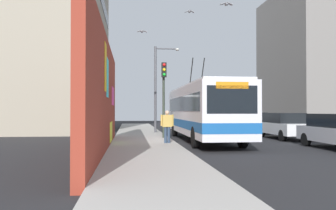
{
  "coord_description": "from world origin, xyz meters",
  "views": [
    {
      "loc": [
        -18.31,
        2.3,
        1.73
      ],
      "look_at": [
        1.69,
        0.11,
        2.04
      ],
      "focal_mm": 37.56,
      "sensor_mm": 36.0,
      "label": 1
    }
  ],
  "objects_px": {
    "city_bus": "(202,110)",
    "street_lamp": "(158,83)",
    "parked_car_white": "(283,125)",
    "pedestrian_at_curb": "(167,124)",
    "traffic_light": "(164,87)",
    "parked_car_champagne": "(252,122)"
  },
  "relations": [
    {
      "from": "parked_car_white",
      "to": "traffic_light",
      "type": "bearing_deg",
      "value": 92.97
    },
    {
      "from": "parked_car_white",
      "to": "traffic_light",
      "type": "xyz_separation_m",
      "value": [
        -0.38,
        7.35,
        2.23
      ]
    },
    {
      "from": "street_lamp",
      "to": "traffic_light",
      "type": "bearing_deg",
      "value": 178.74
    },
    {
      "from": "traffic_light",
      "to": "street_lamp",
      "type": "relative_size",
      "value": 0.7
    },
    {
      "from": "parked_car_white",
      "to": "parked_car_champagne",
      "type": "distance_m",
      "value": 5.63
    },
    {
      "from": "city_bus",
      "to": "street_lamp",
      "type": "relative_size",
      "value": 1.87
    },
    {
      "from": "city_bus",
      "to": "pedestrian_at_curb",
      "type": "xyz_separation_m",
      "value": [
        -2.55,
        2.29,
        -0.67
      ]
    },
    {
      "from": "pedestrian_at_curb",
      "to": "traffic_light",
      "type": "distance_m",
      "value": 3.69
    },
    {
      "from": "city_bus",
      "to": "parked_car_white",
      "type": "bearing_deg",
      "value": -80.01
    },
    {
      "from": "traffic_light",
      "to": "street_lamp",
      "type": "height_order",
      "value": "street_lamp"
    },
    {
      "from": "parked_car_champagne",
      "to": "street_lamp",
      "type": "xyz_separation_m",
      "value": [
        -0.73,
        7.23,
        2.92
      ]
    },
    {
      "from": "city_bus",
      "to": "street_lamp",
      "type": "bearing_deg",
      "value": 19.29
    },
    {
      "from": "city_bus",
      "to": "traffic_light",
      "type": "xyz_separation_m",
      "value": [
        0.53,
        2.15,
        1.33
      ]
    },
    {
      "from": "parked_car_champagne",
      "to": "pedestrian_at_curb",
      "type": "bearing_deg",
      "value": 140.55
    },
    {
      "from": "parked_car_white",
      "to": "parked_car_champagne",
      "type": "height_order",
      "value": "same"
    },
    {
      "from": "pedestrian_at_curb",
      "to": "traffic_light",
      "type": "relative_size",
      "value": 0.36
    },
    {
      "from": "city_bus",
      "to": "street_lamp",
      "type": "distance_m",
      "value": 6.48
    },
    {
      "from": "city_bus",
      "to": "pedestrian_at_curb",
      "type": "distance_m",
      "value": 3.49
    },
    {
      "from": "parked_car_white",
      "to": "street_lamp",
      "type": "relative_size",
      "value": 0.76
    },
    {
      "from": "parked_car_white",
      "to": "pedestrian_at_curb",
      "type": "xyz_separation_m",
      "value": [
        -3.47,
        7.49,
        0.23
      ]
    },
    {
      "from": "pedestrian_at_curb",
      "to": "street_lamp",
      "type": "distance_m",
      "value": 8.79
    },
    {
      "from": "pedestrian_at_curb",
      "to": "parked_car_white",
      "type": "bearing_deg",
      "value": -65.12
    }
  ]
}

